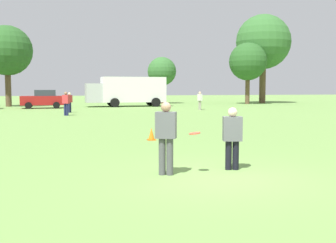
{
  "coord_description": "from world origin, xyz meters",
  "views": [
    {
      "loc": [
        -3.29,
        -8.88,
        2.05
      ],
      "look_at": [
        -0.49,
        2.88,
        1.06
      ],
      "focal_mm": 44.41,
      "sensor_mm": 36.0,
      "label": 1
    }
  ],
  "objects": [
    {
      "name": "parked_car_mid_right",
      "position": [
        -5.78,
        34.04,
        0.92
      ],
      "size": [
        4.26,
        2.34,
        1.82
      ],
      "color": "maroon",
      "rests_on": "ground"
    },
    {
      "name": "player_thrower",
      "position": [
        -1.1,
        0.52,
        0.97
      ],
      "size": [
        0.54,
        0.43,
        1.72
      ],
      "color": "#4C4C51",
      "rests_on": "ground"
    },
    {
      "name": "tree_center_elm",
      "position": [
        -9.66,
        38.82,
        5.98
      ],
      "size": [
        5.35,
        5.35,
        8.69
      ],
      "color": "brown",
      "rests_on": "ground"
    },
    {
      "name": "bystander_sideline_watcher",
      "position": [
        -3.25,
        26.1,
        0.93
      ],
      "size": [
        0.48,
        0.52,
        1.65
      ],
      "color": "#1E234C",
      "rests_on": "ground"
    },
    {
      "name": "frisbee",
      "position": [
        -0.42,
        0.45,
        0.98
      ],
      "size": [
        0.27,
        0.27,
        0.06
      ],
      "color": "#E54C33"
    },
    {
      "name": "tree_east_oak",
      "position": [
        18.46,
        39.46,
        5.25
      ],
      "size": [
        4.7,
        4.7,
        7.63
      ],
      "color": "brown",
      "rests_on": "ground"
    },
    {
      "name": "bystander_field_marshal",
      "position": [
        -3.51,
        22.4,
        0.99
      ],
      "size": [
        0.55,
        0.49,
        1.75
      ],
      "color": "#1E234C",
      "rests_on": "ground"
    },
    {
      "name": "traffic_cone",
      "position": [
        -0.17,
        6.98,
        0.23
      ],
      "size": [
        0.32,
        0.32,
        0.48
      ],
      "color": "#D8590C",
      "rests_on": "ground"
    },
    {
      "name": "ground_plane",
      "position": [
        0.0,
        0.0,
        0.0
      ],
      "size": [
        196.63,
        196.63,
        0.0
      ],
      "primitive_type": "plane",
      "color": "#6B9347"
    },
    {
      "name": "player_defender",
      "position": [
        0.65,
        0.75,
        0.87
      ],
      "size": [
        0.51,
        0.37,
        1.56
      ],
      "color": "black",
      "rests_on": "ground"
    },
    {
      "name": "box_truck",
      "position": [
        2.88,
        35.92,
        1.75
      ],
      "size": [
        8.58,
        3.22,
        3.18
      ],
      "color": "white",
      "rests_on": "ground"
    },
    {
      "name": "tree_far_east_pine",
      "position": [
        21.59,
        41.7,
        7.97
      ],
      "size": [
        7.13,
        7.13,
        11.58
      ],
      "color": "brown",
      "rests_on": "ground"
    },
    {
      "name": "bystander_far_jogger",
      "position": [
        8.37,
        27.44,
        0.95
      ],
      "size": [
        0.37,
        0.51,
        1.69
      ],
      "color": "gray",
      "rests_on": "ground"
    },
    {
      "name": "tree_east_birch",
      "position": [
        8.37,
        43.42,
        4.1
      ],
      "size": [
        3.67,
        3.67,
        5.96
      ],
      "color": "brown",
      "rests_on": "ground"
    }
  ]
}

